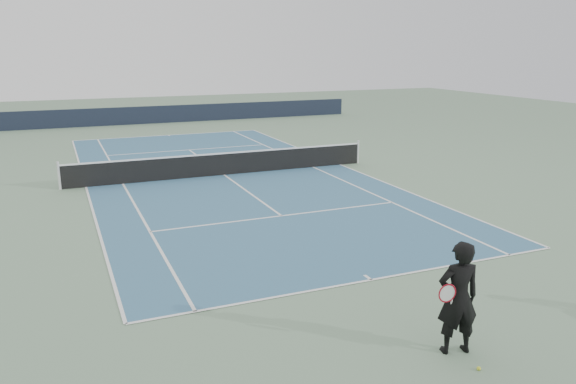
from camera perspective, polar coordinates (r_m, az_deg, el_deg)
name	(u,v)px	position (r m, az deg, el deg)	size (l,w,h in m)	color
ground	(224,175)	(23.67, -6.51, 1.71)	(80.00, 80.00, 0.00)	slate
court_surface	(224,175)	(23.67, -6.51, 1.73)	(10.97, 23.77, 0.01)	#386484
tennis_net	(224,163)	(23.56, -6.54, 2.91)	(12.90, 0.10, 1.07)	silver
windscreen_far	(151,115)	(40.84, -13.72, 7.62)	(30.00, 0.25, 1.20)	black
tennis_player	(458,298)	(10.23, 16.89, -10.24)	(0.89, 0.71, 2.05)	black
tennis_ball	(479,368)	(10.25, 18.81, -16.61)	(0.07, 0.07, 0.07)	yellow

